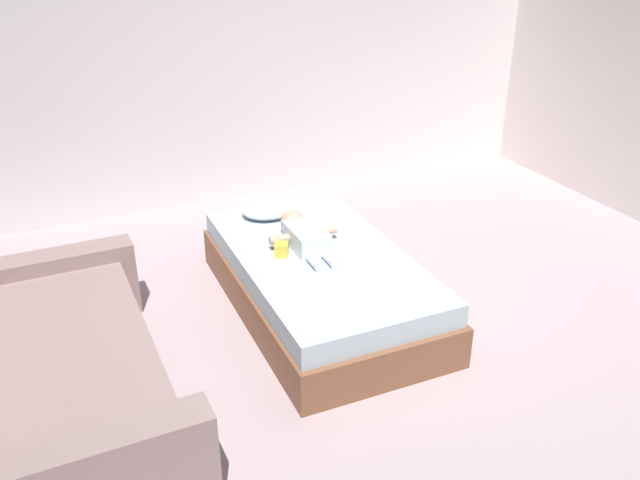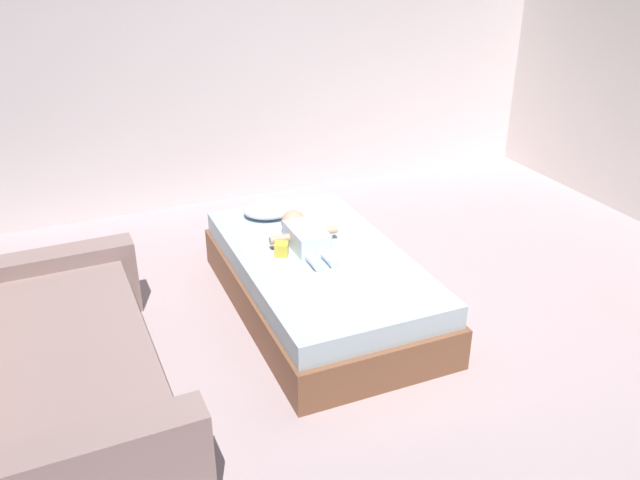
{
  "view_description": "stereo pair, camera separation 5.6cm",
  "coord_description": "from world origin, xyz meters",
  "px_view_note": "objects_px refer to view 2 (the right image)",
  "views": [
    {
      "loc": [
        -1.85,
        -2.79,
        2.44
      ],
      "look_at": [
        -0.27,
        0.78,
        0.53
      ],
      "focal_mm": 36.82,
      "sensor_mm": 36.0,
      "label": 1
    },
    {
      "loc": [
        -1.8,
        -2.81,
        2.44
      ],
      "look_at": [
        -0.27,
        0.78,
        0.53
      ],
      "focal_mm": 36.82,
      "sensor_mm": 36.0,
      "label": 2
    }
  ],
  "objects_px": {
    "pillow": "(270,209)",
    "toothbrush": "(322,230)",
    "bed": "(320,282)",
    "toy_block": "(281,249)",
    "couch": "(43,370)",
    "baby": "(304,235)"
  },
  "relations": [
    {
      "from": "pillow",
      "to": "toothbrush",
      "type": "distance_m",
      "value": 0.49
    },
    {
      "from": "bed",
      "to": "baby",
      "type": "bearing_deg",
      "value": 106.64
    },
    {
      "from": "baby",
      "to": "couch",
      "type": "xyz_separation_m",
      "value": [
        -1.73,
        -0.56,
        -0.23
      ]
    },
    {
      "from": "bed",
      "to": "couch",
      "type": "relative_size",
      "value": 0.96
    },
    {
      "from": "toy_block",
      "to": "bed",
      "type": "bearing_deg",
      "value": -17.08
    },
    {
      "from": "pillow",
      "to": "toothbrush",
      "type": "xyz_separation_m",
      "value": [
        0.25,
        -0.42,
        -0.04
      ]
    },
    {
      "from": "toothbrush",
      "to": "couch",
      "type": "bearing_deg",
      "value": -159.99
    },
    {
      "from": "bed",
      "to": "toothbrush",
      "type": "distance_m",
      "value": 0.41
    },
    {
      "from": "bed",
      "to": "couch",
      "type": "distance_m",
      "value": 1.82
    },
    {
      "from": "couch",
      "to": "toy_block",
      "type": "height_order",
      "value": "couch"
    },
    {
      "from": "baby",
      "to": "couch",
      "type": "distance_m",
      "value": 1.83
    },
    {
      "from": "bed",
      "to": "toy_block",
      "type": "distance_m",
      "value": 0.37
    },
    {
      "from": "couch",
      "to": "toothbrush",
      "type": "bearing_deg",
      "value": 20.01
    },
    {
      "from": "toothbrush",
      "to": "couch",
      "type": "xyz_separation_m",
      "value": [
        -1.93,
        -0.7,
        -0.17
      ]
    },
    {
      "from": "bed",
      "to": "couch",
      "type": "xyz_separation_m",
      "value": [
        -1.78,
        -0.39,
        0.06
      ]
    },
    {
      "from": "bed",
      "to": "toothbrush",
      "type": "bearing_deg",
      "value": 64.61
    },
    {
      "from": "toothbrush",
      "to": "couch",
      "type": "relative_size",
      "value": 0.07
    },
    {
      "from": "pillow",
      "to": "toy_block",
      "type": "xyz_separation_m",
      "value": [
        -0.15,
        -0.66,
        -0.01
      ]
    },
    {
      "from": "bed",
      "to": "pillow",
      "type": "bearing_deg",
      "value": 97.66
    },
    {
      "from": "pillow",
      "to": "toothbrush",
      "type": "height_order",
      "value": "pillow"
    },
    {
      "from": "couch",
      "to": "toy_block",
      "type": "distance_m",
      "value": 1.62
    },
    {
      "from": "pillow",
      "to": "couch",
      "type": "bearing_deg",
      "value": -146.27
    }
  ]
}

